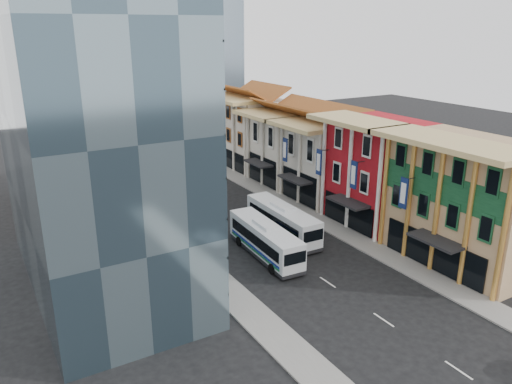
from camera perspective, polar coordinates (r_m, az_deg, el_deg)
ground at (r=41.00m, az=15.38°, el=-14.56°), size 200.00×200.00×0.00m
sidewalk_right at (r=60.74m, az=6.30°, el=-2.71°), size 3.00×90.00×0.15m
sidewalk_left at (r=53.01m, az=-8.71°, el=-6.07°), size 3.00×90.00×0.15m
shophouse_tan at (r=51.29m, az=23.00°, el=-1.12°), size 8.00×14.00×12.00m
shophouse_red at (r=58.72m, az=13.74°, el=2.22°), size 8.00×10.00×12.00m
shophouse_cream_near at (r=65.83m, az=7.96°, el=3.41°), size 8.00×9.00×10.00m
shophouse_cream_mid at (r=72.85m, az=3.57°, el=5.01°), size 8.00×9.00×10.00m
shophouse_cream_far at (r=81.43m, az=-0.58°, el=6.84°), size 8.00×12.00×11.00m
office_tower at (r=43.56m, az=-18.64°, el=8.40°), size 12.00×26.00×30.00m
office_block_far at (r=67.49m, az=-21.45°, el=4.42°), size 10.00×18.00×14.00m
bus_left_near at (r=49.63m, az=1.06°, el=-5.42°), size 3.23×11.37×3.61m
bus_left_far at (r=63.72m, az=-6.99°, el=0.16°), size 7.46×12.88×4.07m
bus_right at (r=54.28m, az=3.06°, el=-3.25°), size 2.94×11.52×3.68m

